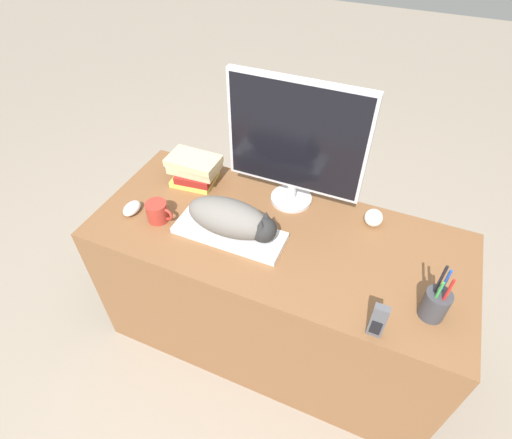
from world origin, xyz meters
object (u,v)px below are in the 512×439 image
Objects in this scene: phone at (378,321)px; computer_mouse at (132,208)px; cat at (233,219)px; monitor at (296,141)px; pen_cup at (435,304)px; book_stack at (195,169)px; keyboard at (230,233)px; coffee_mug at (158,212)px; baseball at (374,218)px.

computer_mouse is at bearing 170.78° from phone.
cat reaches higher than computer_mouse.
monitor is 0.73m from pen_cup.
monitor is 6.06× the size of computer_mouse.
monitor reaches higher than cat.
cat is at bearing -39.04° from book_stack.
phone reaches higher than keyboard.
book_stack is (-0.28, 0.24, 0.05)m from keyboard.
cat is at bearing 5.63° from coffee_mug.
cat is 3.96× the size of computer_mouse.
baseball is at bearing 30.27° from cat.
baseball is (0.91, 0.31, 0.01)m from computer_mouse.
pen_cup is at bearing -1.24° from computer_mouse.
monitor is at bearing 35.52° from coffee_mug.
cat is 0.73m from pen_cup.
keyboard is at bearing 5.97° from coffee_mug.
pen_cup is at bearing -4.90° from keyboard.
pen_cup is (0.74, -0.06, 0.05)m from keyboard.
book_stack is at bearing -174.38° from monitor.
keyboard is 1.95× the size of book_stack.
monitor is (0.15, 0.29, 0.28)m from keyboard.
baseball is 0.51× the size of phone.
phone is 0.98m from book_stack.
pen_cup is at bearing 42.19° from phone.
cat is 0.61m from phone.
pen_cup is (1.04, -0.03, 0.02)m from coffee_mug.
monitor is 2.40× the size of pen_cup.
phone is at bearing -10.94° from coffee_mug.
cat reaches higher than book_stack.
computer_mouse is 0.78× the size of coffee_mug.
pen_cup is at bearing -5.03° from cat.
book_stack is at bearing 139.19° from keyboard.
coffee_mug is at bearing 3.54° from computer_mouse.
baseball is (0.47, 0.28, -0.06)m from cat.
monitor reaches higher than coffee_mug.
monitor is 7.66× the size of baseball.
monitor is at bearing 65.69° from cat.
phone reaches higher than computer_mouse.
book_stack reaches higher than keyboard.
cat is 1.57× the size of pen_cup.
keyboard is 0.42m from computer_mouse.
coffee_mug is 0.83× the size of phone.
computer_mouse is at bearing -174.95° from cat.
coffee_mug reaches higher than keyboard.
pen_cup is at bearing -30.40° from monitor.
book_stack is (-0.30, 0.24, -0.03)m from cat.
coffee_mug reaches higher than baseball.
keyboard is 4.81× the size of computer_mouse.
monitor reaches higher than book_stack.
baseball is at bearing -1.80° from monitor.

